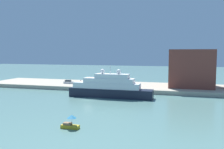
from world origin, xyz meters
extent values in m
plane|color=slate|center=(0.00, 0.00, 0.00)|extent=(400.00, 400.00, 0.00)
cube|color=#ADA38E|center=(0.00, 27.62, 0.76)|extent=(110.00, 23.25, 1.51)
cube|color=black|center=(5.41, 6.76, 1.45)|extent=(28.01, 4.61, 2.91)
cube|color=white|center=(4.01, 6.76, 3.88)|extent=(22.40, 4.24, 1.94)
cube|color=white|center=(4.85, 6.76, 5.62)|extent=(16.80, 3.87, 1.55)
cube|color=white|center=(5.97, 6.76, 7.12)|extent=(11.20, 3.50, 1.44)
cylinder|color=silver|center=(5.41, 6.76, 9.30)|extent=(0.16, 0.16, 2.92)
sphere|color=white|center=(8.21, 6.76, 8.61)|extent=(1.55, 1.55, 1.55)
sphere|color=white|center=(2.61, 6.76, 8.61)|extent=(1.55, 1.55, 1.55)
cube|color=#B7991E|center=(7.00, -26.91, 0.34)|extent=(3.65, 1.25, 0.69)
cube|color=#8C6647|center=(6.46, -26.91, 0.91)|extent=(1.60, 1.00, 0.45)
cylinder|color=#B2B2B2|center=(7.37, -26.91, 1.39)|extent=(0.06, 0.06, 1.41)
cone|color=teal|center=(7.37, -26.91, 2.41)|extent=(1.83, 1.83, 0.64)
cube|color=brown|center=(31.54, 29.66, 8.77)|extent=(16.39, 15.59, 14.51)
cube|color=silver|center=(-18.89, 25.21, 1.95)|extent=(3.93, 1.89, 0.87)
cube|color=#262D33|center=(-19.08, 25.21, 2.71)|extent=(2.36, 1.70, 0.64)
cylinder|color=maroon|center=(-13.04, 24.99, 2.29)|extent=(0.36, 0.36, 1.55)
sphere|color=tan|center=(-13.04, 24.99, 3.18)|extent=(0.24, 0.24, 0.24)
cylinder|color=black|center=(-1.13, 17.77, 1.81)|extent=(0.55, 0.55, 0.60)
camera|label=1|loc=(27.32, -68.53, 14.74)|focal=38.37mm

